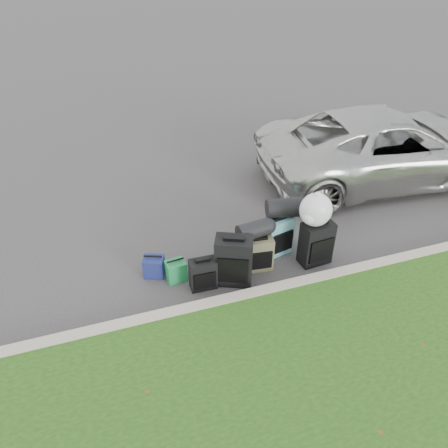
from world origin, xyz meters
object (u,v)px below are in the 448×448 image
object	(u,v)px
tote_navy	(154,267)
suitcase_olive	(259,253)
suv	(387,146)
suitcase_small_black	(203,274)
suitcase_large_black_right	(316,243)
suitcase_teal	(277,236)
tote_green	(176,271)
suitcase_large_black_left	(234,261)

from	to	relation	value
tote_navy	suitcase_olive	bearing A→B (deg)	8.47
suv	suitcase_olive	world-z (taller)	suv
suitcase_small_black	suitcase_large_black_right	size ratio (longest dim) A/B	0.67
suitcase_small_black	suitcase_teal	size ratio (longest dim) A/B	0.76
suitcase_large_black_right	tote_navy	bearing A→B (deg)	164.58
suv	suitcase_large_black_right	world-z (taller)	suv
suitcase_teal	suitcase_large_black_right	world-z (taller)	suitcase_large_black_right
suitcase_olive	tote_green	bearing A→B (deg)	-179.46
suitcase_small_black	tote_green	xyz separation A→B (m)	(-0.34, 0.29, -0.08)
suitcase_teal	tote_navy	size ratio (longest dim) A/B	2.00
suitcase_olive	suitcase_large_black_right	size ratio (longest dim) A/B	0.77
suitcase_small_black	suitcase_large_black_right	distance (m)	1.86
suitcase_large_black_left	suitcase_large_black_right	xyz separation A→B (m)	(1.38, 0.03, -0.03)
tote_navy	suv	bearing A→B (deg)	37.67
suv	suitcase_teal	distance (m)	3.57
suv	suitcase_large_black_left	xyz separation A→B (m)	(-4.06, -2.09, -0.34)
suitcase_large_black_right	tote_navy	xyz separation A→B (m)	(-2.49, 0.48, -0.20)
suitcase_large_black_left	tote_green	size ratio (longest dim) A/B	2.39
suitcase_large_black_left	tote_green	distance (m)	0.90
suitcase_small_black	suitcase_olive	size ratio (longest dim) A/B	0.88
suv	suitcase_large_black_right	bearing A→B (deg)	132.81
suitcase_large_black_left	suitcase_small_black	bearing A→B (deg)	-158.50
suv	suitcase_large_black_left	world-z (taller)	suv
suitcase_small_black	suitcase_large_black_left	world-z (taller)	suitcase_large_black_left
suv	suitcase_olive	bearing A→B (deg)	123.44
suitcase_teal	tote_navy	xyz separation A→B (m)	(-2.02, 0.07, -0.16)
suitcase_large_black_left	suitcase_teal	bearing A→B (deg)	50.33
suitcase_large_black_left	tote_navy	distance (m)	1.25
tote_green	tote_navy	size ratio (longest dim) A/B	1.01
suitcase_teal	suitcase_olive	bearing A→B (deg)	-159.45
suitcase_teal	suv	bearing A→B (deg)	15.15
suitcase_olive	suitcase_small_black	bearing A→B (deg)	-164.23
suitcase_teal	suitcase_small_black	bearing A→B (deg)	-175.08
suv	suitcase_teal	size ratio (longest dim) A/B	8.05
suitcase_large_black_right	tote_green	bearing A→B (deg)	168.29
tote_green	suitcase_small_black	bearing A→B (deg)	-46.58
suitcase_olive	suv	bearing A→B (deg)	35.01
suitcase_small_black	suitcase_large_black_right	world-z (taller)	suitcase_large_black_right
tote_navy	suitcase_large_black_right	bearing A→B (deg)	9.77
suitcase_olive	suitcase_teal	world-z (taller)	suitcase_teal
suitcase_olive	tote_navy	size ratio (longest dim) A/B	1.72
suitcase_olive	tote_green	xyz separation A→B (m)	(-1.29, 0.14, -0.12)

